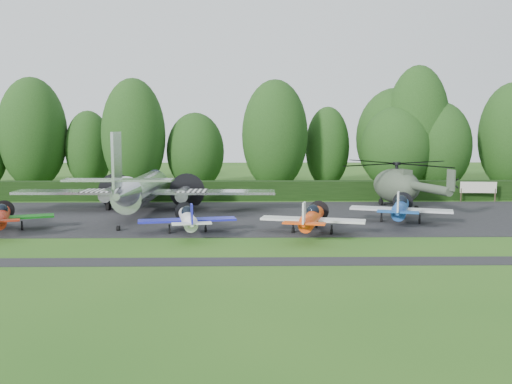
{
  "coord_description": "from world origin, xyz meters",
  "views": [
    {
      "loc": [
        1.8,
        -38.06,
        7.87
      ],
      "look_at": [
        2.5,
        7.09,
        2.5
      ],
      "focal_mm": 40.0,
      "sensor_mm": 36.0,
      "label": 1
    }
  ],
  "objects_px": {
    "sign_board": "(478,188)",
    "light_plane_orange": "(312,218)",
    "light_plane_red": "(2,217)",
    "light_plane_blue": "(400,208)",
    "transport_plane": "(142,190)",
    "light_plane_white": "(188,219)",
    "helicopter": "(396,183)"
  },
  "relations": [
    {
      "from": "light_plane_white",
      "to": "light_plane_orange",
      "type": "bearing_deg",
      "value": 7.73
    },
    {
      "from": "light_plane_blue",
      "to": "sign_board",
      "type": "xyz_separation_m",
      "value": [
        11.48,
        12.95,
        0.1
      ]
    },
    {
      "from": "transport_plane",
      "to": "light_plane_blue",
      "type": "bearing_deg",
      "value": -16.53
    },
    {
      "from": "light_plane_red",
      "to": "helicopter",
      "type": "xyz_separation_m",
      "value": [
        32.32,
        12.84,
        1.13
      ]
    },
    {
      "from": "transport_plane",
      "to": "light_plane_blue",
      "type": "distance_m",
      "value": 22.3
    },
    {
      "from": "light_plane_orange",
      "to": "light_plane_white",
      "type": "bearing_deg",
      "value": 162.89
    },
    {
      "from": "light_plane_red",
      "to": "sign_board",
      "type": "height_order",
      "value": "light_plane_red"
    },
    {
      "from": "light_plane_white",
      "to": "light_plane_blue",
      "type": "bearing_deg",
      "value": 23.98
    },
    {
      "from": "light_plane_white",
      "to": "helicopter",
      "type": "distance_m",
      "value": 23.17
    },
    {
      "from": "light_plane_red",
      "to": "sign_board",
      "type": "distance_m",
      "value": 44.57
    },
    {
      "from": "light_plane_blue",
      "to": "helicopter",
      "type": "height_order",
      "value": "helicopter"
    },
    {
      "from": "sign_board",
      "to": "light_plane_orange",
      "type": "bearing_deg",
      "value": -143.24
    },
    {
      "from": "transport_plane",
      "to": "light_plane_orange",
      "type": "relative_size",
      "value": 3.0
    },
    {
      "from": "light_plane_orange",
      "to": "light_plane_red",
      "type": "bearing_deg",
      "value": 162.24
    },
    {
      "from": "transport_plane",
      "to": "light_plane_white",
      "type": "relative_size",
      "value": 3.2
    },
    {
      "from": "light_plane_red",
      "to": "light_plane_blue",
      "type": "bearing_deg",
      "value": 25.76
    },
    {
      "from": "helicopter",
      "to": "sign_board",
      "type": "relative_size",
      "value": 4.28
    },
    {
      "from": "light_plane_red",
      "to": "light_plane_orange",
      "type": "height_order",
      "value": "light_plane_orange"
    },
    {
      "from": "light_plane_blue",
      "to": "helicopter",
      "type": "bearing_deg",
      "value": 59.32
    },
    {
      "from": "light_plane_red",
      "to": "sign_board",
      "type": "xyz_separation_m",
      "value": [
        41.58,
        16.04,
        0.22
      ]
    },
    {
      "from": "transport_plane",
      "to": "light_plane_red",
      "type": "distance_m",
      "value": 12.47
    },
    {
      "from": "transport_plane",
      "to": "sign_board",
      "type": "relative_size",
      "value": 6.55
    },
    {
      "from": "light_plane_white",
      "to": "sign_board",
      "type": "xyz_separation_m",
      "value": [
        27.89,
        16.93,
        0.25
      ]
    },
    {
      "from": "light_plane_blue",
      "to": "light_plane_white",
      "type": "bearing_deg",
      "value": 175.79
    },
    {
      "from": "light_plane_orange",
      "to": "light_plane_blue",
      "type": "relative_size",
      "value": 0.94
    },
    {
      "from": "light_plane_white",
      "to": "light_plane_orange",
      "type": "distance_m",
      "value": 8.88
    },
    {
      "from": "light_plane_white",
      "to": "helicopter",
      "type": "bearing_deg",
      "value": 46.71
    },
    {
      "from": "helicopter",
      "to": "sign_board",
      "type": "bearing_deg",
      "value": 35.65
    },
    {
      "from": "light_plane_red",
      "to": "helicopter",
      "type": "relative_size",
      "value": 0.49
    },
    {
      "from": "light_plane_red",
      "to": "light_plane_white",
      "type": "bearing_deg",
      "value": 16.2
    },
    {
      "from": "light_plane_white",
      "to": "light_plane_blue",
      "type": "xyz_separation_m",
      "value": [
        16.41,
        3.98,
        0.15
      ]
    },
    {
      "from": "light_plane_red",
      "to": "light_plane_orange",
      "type": "xyz_separation_m",
      "value": [
        22.56,
        -1.29,
        0.04
      ]
    }
  ]
}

